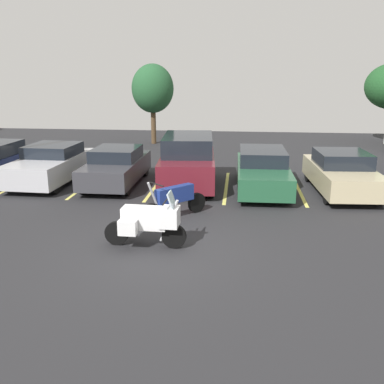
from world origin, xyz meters
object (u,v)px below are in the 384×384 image
(car_green, at_px, (263,170))
(motorcycle_second, at_px, (175,199))
(car_charcoal, at_px, (116,167))
(motorcycle_touring, at_px, (149,221))
(car_silver, at_px, (51,164))
(car_maroon, at_px, (188,161))
(car_champagne, at_px, (341,173))

(car_green, bearing_deg, motorcycle_second, -126.53)
(car_charcoal, bearing_deg, car_green, -0.83)
(motorcycle_touring, distance_m, car_green, 6.63)
(motorcycle_touring, height_order, car_charcoal, motorcycle_touring)
(car_charcoal, bearing_deg, motorcycle_touring, -67.48)
(car_silver, distance_m, car_maroon, 5.35)
(car_maroon, bearing_deg, car_green, -2.45)
(motorcycle_touring, height_order, motorcycle_second, motorcycle_touring)
(car_green, height_order, car_champagne, car_champagne)
(motorcycle_second, height_order, car_silver, car_silver)
(motorcycle_touring, height_order, car_maroon, car_maroon)
(car_maroon, height_order, car_green, car_maroon)
(car_maroon, xyz_separation_m, car_green, (2.77, -0.12, -0.25))
(car_silver, bearing_deg, motorcycle_touring, -49.74)
(car_maroon, bearing_deg, motorcycle_touring, -92.44)
(car_champagne, bearing_deg, motorcycle_second, -147.37)
(car_silver, bearing_deg, car_charcoal, -0.75)
(motorcycle_touring, relative_size, car_champagne, 0.45)
(car_maroon, bearing_deg, car_champagne, -2.78)
(motorcycle_touring, height_order, car_green, motorcycle_touring)
(car_maroon, xyz_separation_m, car_champagne, (5.54, -0.27, -0.24))
(motorcycle_touring, distance_m, motorcycle_second, 2.26)
(car_silver, distance_m, car_charcoal, 2.61)
(car_green, distance_m, car_champagne, 2.78)
(motorcycle_second, relative_size, car_silver, 0.39)
(motorcycle_second, height_order, car_green, car_green)
(motorcycle_second, relative_size, car_champagne, 0.38)
(car_maroon, relative_size, car_champagne, 0.94)
(car_silver, xyz_separation_m, car_maroon, (5.35, 0.00, 0.24))
(motorcycle_second, relative_size, car_maroon, 0.40)
(motorcycle_second, height_order, car_charcoal, car_charcoal)
(motorcycle_touring, distance_m, car_charcoal, 6.47)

